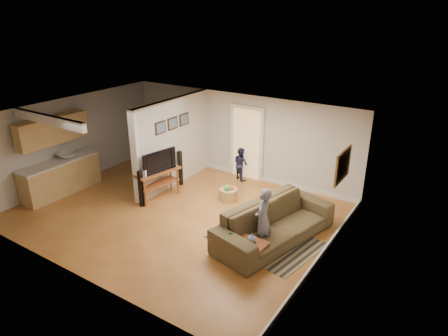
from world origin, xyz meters
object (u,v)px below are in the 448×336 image
Objects in this scene: speaker_left at (141,189)px; child at (262,247)px; tv_console at (158,173)px; toddler at (241,179)px; sofa at (274,239)px; coffee_table at (240,244)px; speaker_right at (180,168)px; toy_basket at (228,194)px.

speaker_left reaches higher than child.
child is (3.45, -0.59, -0.72)m from tv_console.
speaker_left is at bearing 91.13° from toddler.
tv_console is 2.70m from toddler.
sofa is 3.00× the size of speaker_left.
coffee_table is 1.11× the size of toddler.
sofa is 2.84× the size of speaker_right.
toy_basket is at bearing -137.21° from child.
speaker_left is 0.95× the size of speaker_right.
speaker_left is at bearing -84.75° from tv_console.
tv_console reaches higher than speaker_right.
speaker_left is (-3.33, 0.61, 0.16)m from coffee_table.
toddler is (1.25, 2.90, -0.49)m from speaker_left.
toy_basket is at bearing 132.30° from toddler.
speaker_right reaches higher than sofa.
tv_console is at bearing 86.19° from speaker_left.
sofa is at bearing 74.96° from coffee_table.
tv_console is 2.74× the size of toy_basket.
tv_console is at bearing 159.83° from coffee_table.
toddler is (-2.26, 2.90, 0.00)m from child.
tv_console is at bearing -150.52° from toy_basket.
coffee_table is at bearing 145.06° from toddler.
toddler is (-2.07, 3.51, -0.33)m from coffee_table.
coffee_table reaches higher than sofa.
toddler is at bearing 68.85° from speaker_left.
speaker_left is at bearing -91.48° from speaker_right.
child is at bearing -178.13° from sofa.
toy_basket is (1.64, 0.92, -0.54)m from tv_console.
speaker_right is 1.05× the size of toddler.
toddler is at bearing 44.60° from speaker_right.
toy_basket is at bearing -4.36° from speaker_right.
speaker_right is 0.75× the size of child.
toddler is at bearing 107.82° from toy_basket.
speaker_right reaches higher than toy_basket.
sofa is 2.97× the size of toddler.
sofa is 1.11m from coffee_table.
speaker_left is (-0.06, -0.59, -0.23)m from tv_console.
tv_console reaches higher than sofa.
toddler is (1.25, 1.30, -0.52)m from speaker_right.
speaker_right reaches higher than coffee_table.
toddler is at bearing -149.44° from child.
coffee_table is 1.06× the size of speaker_right.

